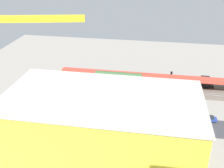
{
  "coord_description": "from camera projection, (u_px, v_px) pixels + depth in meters",
  "views": [
    {
      "loc": [
        -1.11,
        69.69,
        45.24
      ],
      "look_at": [
        11.11,
        -0.86,
        9.96
      ],
      "focal_mm": 43.82,
      "sensor_mm": 36.0,
      "label": 1
    }
  ],
  "objects": [
    {
      "name": "freight_coach_far",
      "position": [
        118.0,
        80.0,
        98.41
      ],
      "size": [
        17.43,
        2.85,
        6.03
      ],
      "color": "black",
      "rests_on": "ground"
    },
    {
      "name": "platform_canopy_far",
      "position": [
        149.0,
        76.0,
        98.69
      ],
      "size": [
        65.83,
        4.99,
        4.38
      ],
      "color": "#C63D2D",
      "rests_on": "ground"
    },
    {
      "name": "box_truck_1",
      "position": [
        179.0,
        130.0,
        73.23
      ],
      "size": [
        9.2,
        2.81,
        3.51
      ],
      "color": "black",
      "rests_on": "ground"
    },
    {
      "name": "ground_plane",
      "position": [
        148.0,
        118.0,
        81.76
      ],
      "size": [
        153.7,
        153.7,
        0.0
      ],
      "primitive_type": "plane",
      "color": "gray",
      "rests_on": "ground"
    },
    {
      "name": "parked_car_3",
      "position": [
        151.0,
        114.0,
        82.17
      ],
      "size": [
        4.16,
        1.93,
        1.72
      ],
      "color": "black",
      "rests_on": "ground"
    },
    {
      "name": "locomotive",
      "position": [
        190.0,
        81.0,
        100.44
      ],
      "size": [
        16.81,
        2.84,
        5.04
      ],
      "color": "black",
      "rests_on": "ground"
    },
    {
      "name": "parked_car_2",
      "position": [
        180.0,
        118.0,
        80.57
      ],
      "size": [
        4.62,
        1.96,
        1.6
      ],
      "color": "black",
      "rests_on": "ground"
    },
    {
      "name": "construction_roof_slab",
      "position": [
        102.0,
        97.0,
        54.76
      ],
      "size": [
        40.35,
        21.32,
        0.4
      ],
      "primitive_type": "cube",
      "rotation": [
        0.0,
        0.0,
        0.0
      ],
      "color": "#B7B2A8",
      "rests_on": "construction_building"
    },
    {
      "name": "track_rails",
      "position": [
        151.0,
        86.0,
        100.62
      ],
      "size": [
        96.06,
        7.7,
        0.12
      ],
      "color": "#9E9EA8",
      "rests_on": "ground"
    },
    {
      "name": "street_tree_2",
      "position": [
        152.0,
        117.0,
        72.88
      ],
      "size": [
        4.11,
        4.11,
        7.2
      ],
      "color": "brown",
      "rests_on": "ground"
    },
    {
      "name": "parked_car_1",
      "position": [
        209.0,
        119.0,
        79.95
      ],
      "size": [
        4.14,
        1.87,
        1.63
      ],
      "color": "black",
      "rests_on": "ground"
    },
    {
      "name": "street_tree_0",
      "position": [
        150.0,
        118.0,
        73.85
      ],
      "size": [
        4.13,
        4.13,
        6.32
      ],
      "color": "brown",
      "rests_on": "ground"
    },
    {
      "name": "rail_bed",
      "position": [
        151.0,
        86.0,
        100.7
      ],
      "size": [
        96.07,
        14.14,
        0.01
      ],
      "primitive_type": "cube",
      "rotation": [
        0.0,
        0.0,
        0.0
      ],
      "color": "#665E54",
      "rests_on": "ground"
    },
    {
      "name": "street_asphalt",
      "position": [
        148.0,
        122.0,
        79.71
      ],
      "size": [
        96.06,
        9.05,
        0.01
      ],
      "primitive_type": "cube",
      "rotation": [
        0.0,
        0.0,
        0.0
      ],
      "color": "#38383D",
      "rests_on": "ground"
    },
    {
      "name": "construction_building",
      "position": [
        103.0,
        135.0,
        58.94
      ],
      "size": [
        39.75,
        20.72,
        18.55
      ],
      "primitive_type": "cube",
      "rotation": [
        0.0,
        0.0,
        0.0
      ],
      "color": "yellow",
      "rests_on": "ground"
    },
    {
      "name": "traffic_light",
      "position": [
        140.0,
        101.0,
        82.33
      ],
      "size": [
        0.5,
        0.36,
        6.43
      ],
      "color": "#333333",
      "rests_on": "ground"
    },
    {
      "name": "box_truck_0",
      "position": [
        61.0,
        118.0,
        78.84
      ],
      "size": [
        8.55,
        2.52,
        3.24
      ],
      "color": "black",
      "rests_on": "ground"
    },
    {
      "name": "platform_canopy_near",
      "position": [
        110.0,
        83.0,
        94.29
      ],
      "size": [
        46.65,
        4.99,
        4.24
      ],
      "color": "#B73328",
      "rests_on": "ground"
    }
  ]
}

